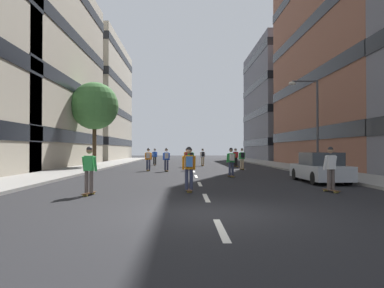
# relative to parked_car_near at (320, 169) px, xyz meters

# --- Properties ---
(ground_plane) EXTENTS (139.04, 139.04, 0.00)m
(ground_plane) POSITION_rel_parked_car_near_xyz_m (-6.16, 14.39, -0.70)
(ground_plane) COLOR black
(sidewalk_left) EXTENTS (3.50, 63.72, 0.14)m
(sidewalk_left) POSITION_rel_parked_car_near_xyz_m (-15.27, 17.29, -0.63)
(sidewalk_left) COLOR gray
(sidewalk_left) RESTS_ON ground_plane
(sidewalk_right) EXTENTS (3.50, 63.72, 0.14)m
(sidewalk_right) POSITION_rel_parked_car_near_xyz_m (2.95, 17.29, -0.63)
(sidewalk_right) COLOR gray
(sidewalk_right) RESTS_ON ground_plane
(lane_markings) EXTENTS (0.16, 52.20, 0.01)m
(lane_markings) POSITION_rel_parked_car_near_xyz_m (-6.16, 14.22, -0.70)
(lane_markings) COLOR silver
(lane_markings) RESTS_ON ground_plane
(building_left_mid) EXTENTS (14.64, 21.66, 18.69)m
(building_left_mid) POSITION_rel_parked_car_near_xyz_m (-24.28, 16.44, 8.74)
(building_left_mid) COLOR #B2A893
(building_left_mid) RESTS_ON ground_plane
(building_left_far) EXTENTS (14.64, 22.06, 19.04)m
(building_left_far) POSITION_rel_parked_car_near_xyz_m (-24.28, 41.58, 8.91)
(building_left_far) COLOR #BCB29E
(building_left_far) RESTS_ON ground_plane
(building_right_mid) EXTENTS (14.64, 23.96, 30.77)m
(building_right_mid) POSITION_rel_parked_car_near_xyz_m (11.96, 16.44, 14.78)
(building_right_mid) COLOR brown
(building_right_mid) RESTS_ON ground_plane
(building_right_far) EXTENTS (14.64, 20.40, 18.55)m
(building_right_far) POSITION_rel_parked_car_near_xyz_m (11.96, 41.58, 8.66)
(building_right_far) COLOR slate
(building_right_far) RESTS_ON ground_plane
(parked_car_near) EXTENTS (1.82, 4.40, 1.52)m
(parked_car_near) POSITION_rel_parked_car_near_xyz_m (0.00, 0.00, 0.00)
(parked_car_near) COLOR #B2B7BF
(parked_car_near) RESTS_ON ground_plane
(street_tree_near) EXTENTS (4.43, 4.43, 7.82)m
(street_tree_near) POSITION_rel_parked_car_near_xyz_m (-15.27, 15.84, 5.03)
(street_tree_near) COLOR #4C3823
(street_tree_near) RESTS_ON sidewalk_left
(streetlamp_right) EXTENTS (2.13, 0.30, 6.50)m
(streetlamp_right) POSITION_rel_parked_car_near_xyz_m (2.23, 7.32, 3.44)
(streetlamp_right) COLOR #3F3F44
(streetlamp_right) RESTS_ON sidewalk_right
(skater_0) EXTENTS (0.55, 0.92, 1.78)m
(skater_0) POSITION_rel_parked_car_near_xyz_m (-9.98, 20.08, 0.29)
(skater_0) COLOR brown
(skater_0) RESTS_ON ground_plane
(skater_1) EXTENTS (0.57, 0.92, 1.78)m
(skater_1) POSITION_rel_parked_car_near_xyz_m (-1.92, 16.49, 0.29)
(skater_1) COLOR brown
(skater_1) RESTS_ON ground_plane
(skater_2) EXTENTS (0.55, 0.91, 1.78)m
(skater_2) POSITION_rel_parked_car_near_xyz_m (-4.99, 18.66, 0.32)
(skater_2) COLOR brown
(skater_2) RESTS_ON ground_plane
(skater_3) EXTENTS (0.54, 0.91, 1.78)m
(skater_3) POSITION_rel_parked_car_near_xyz_m (-9.67, 9.93, 0.32)
(skater_3) COLOR brown
(skater_3) RESTS_ON ground_plane
(skater_4) EXTENTS (0.56, 0.92, 1.78)m
(skater_4) POSITION_rel_parked_car_near_xyz_m (-8.24, 9.24, 0.32)
(skater_4) COLOR brown
(skater_4) RESTS_ON ground_plane
(skater_5) EXTENTS (0.57, 0.92, 1.78)m
(skater_5) POSITION_rel_parked_car_near_xyz_m (-6.34, 11.07, 0.32)
(skater_5) COLOR brown
(skater_5) RESTS_ON ground_plane
(skater_6) EXTENTS (0.54, 0.91, 1.78)m
(skater_6) POSITION_rel_parked_car_near_xyz_m (-6.73, -4.04, 0.32)
(skater_6) COLOR brown
(skater_6) RESTS_ON ground_plane
(skater_7) EXTENTS (0.57, 0.92, 1.78)m
(skater_7) POSITION_rel_parked_car_near_xyz_m (-1.54, 19.61, 0.29)
(skater_7) COLOR brown
(skater_7) RESTS_ON ground_plane
(skater_8) EXTENTS (0.56, 0.92, 1.78)m
(skater_8) POSITION_rel_parked_car_near_xyz_m (-10.38, -4.99, 0.29)
(skater_8) COLOR brown
(skater_8) RESTS_ON ground_plane
(skater_9) EXTENTS (0.56, 0.92, 1.78)m
(skater_9) POSITION_rel_parked_car_near_xyz_m (-4.04, 3.68, 0.32)
(skater_9) COLOR brown
(skater_9) RESTS_ON ground_plane
(skater_10) EXTENTS (0.54, 0.91, 1.78)m
(skater_10) POSITION_rel_parked_car_near_xyz_m (-6.64, 16.51, 0.32)
(skater_10) COLOR brown
(skater_10) RESTS_ON ground_plane
(skater_11) EXTENTS (0.55, 0.92, 1.78)m
(skater_11) POSITION_rel_parked_car_near_xyz_m (-2.10, 11.60, 0.32)
(skater_11) COLOR brown
(skater_11) RESTS_ON ground_plane
(skater_12) EXTENTS (0.57, 0.92, 1.78)m
(skater_12) POSITION_rel_parked_car_near_xyz_m (-1.18, -4.24, 0.29)
(skater_12) COLOR brown
(skater_12) RESTS_ON ground_plane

